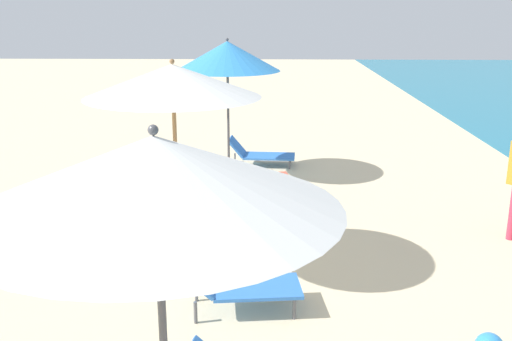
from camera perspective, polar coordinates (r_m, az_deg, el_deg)
name	(u,v)px	position (r m, az deg, el deg)	size (l,w,h in m)	color
umbrella_second	(155,174)	(3.24, -9.88, -0.36)	(2.12, 2.12, 2.68)	#4C4C51
umbrella_third	(173,81)	(6.92, -8.19, 8.70)	(2.09, 2.09, 2.72)	olive
lounger_third_shoreside	(224,220)	(8.50, -3.20, -4.92)	(1.57, 0.89, 0.54)	yellow
lounger_third_inland	(240,285)	(6.58, -1.62, -11.17)	(1.37, 0.73, 0.58)	blue
umbrella_farthest	(227,56)	(11.26, -2.83, 11.17)	(2.03, 2.03, 2.74)	#4C4C51
lounger_farthest_shoreside	(260,153)	(12.48, 0.35, 1.68)	(1.45, 0.69, 0.60)	blue
lounger_farthest_inland	(253,176)	(10.72, -0.26, -0.53)	(1.36, 0.82, 0.59)	#D8593F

